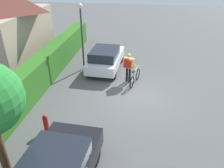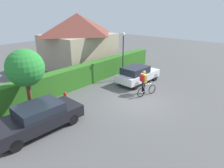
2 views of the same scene
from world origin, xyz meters
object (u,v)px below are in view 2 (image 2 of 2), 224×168
at_px(parked_car_near, 38,117).
at_px(fire_hydrant, 65,98).
at_px(parked_car_far, 137,74).
at_px(person_rider, 144,80).
at_px(bicycle, 147,90).
at_px(tree_kerbside, 25,68).
at_px(street_lamp, 123,50).

xyz_separation_m(parked_car_near, fire_hydrant, (2.67, 1.35, -0.30)).
distance_m(parked_car_far, person_rider, 2.18).
bearing_deg(bicycle, parked_car_near, 165.11).
xyz_separation_m(parked_car_near, tree_kerbside, (0.59, 1.79, 2.05)).
relative_size(bicycle, fire_hydrant, 2.09).
bearing_deg(person_rider, parked_car_near, 168.35).
height_order(bicycle, person_rider, person_rider).
bearing_deg(tree_kerbside, bicycle, -29.26).
distance_m(street_lamp, tree_kerbside, 8.19).
relative_size(parked_car_far, person_rider, 2.35).
height_order(street_lamp, fire_hydrant, street_lamp).
xyz_separation_m(street_lamp, tree_kerbside, (-8.18, 0.39, 0.16)).
height_order(parked_car_near, tree_kerbside, tree_kerbside).
bearing_deg(person_rider, fire_hydrant, 148.58).
bearing_deg(person_rider, street_lamp, 64.40).
height_order(parked_car_far, fire_hydrant, parked_car_far).
relative_size(person_rider, fire_hydrant, 2.11).
distance_m(parked_car_near, bicycle, 7.48).
height_order(parked_car_near, person_rider, person_rider).
distance_m(person_rider, fire_hydrant, 5.55).
distance_m(person_rider, street_lamp, 3.60).
height_order(person_rider, fire_hydrant, person_rider).
relative_size(bicycle, person_rider, 0.99).
xyz_separation_m(street_lamp, fire_hydrant, (-6.10, -0.05, -2.19)).
xyz_separation_m(parked_car_near, parked_car_far, (8.89, 0.01, 0.04)).
height_order(bicycle, tree_kerbside, tree_kerbside).
height_order(tree_kerbside, fire_hydrant, tree_kerbside).
xyz_separation_m(parked_car_near, street_lamp, (8.77, 1.40, 1.89)).
relative_size(bicycle, street_lamp, 0.42).
xyz_separation_m(parked_car_near, bicycle, (7.22, -1.92, -0.34)).
relative_size(parked_car_far, tree_kerbside, 1.05).
height_order(parked_car_near, street_lamp, street_lamp).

